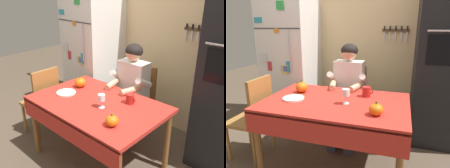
# 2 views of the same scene
# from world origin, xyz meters

# --- Properties ---
(back_wall_assembly) EXTENTS (3.70, 0.13, 2.60)m
(back_wall_assembly) POSITION_xyz_m (0.05, 1.35, 1.30)
(back_wall_assembly) COLOR #D1B784
(back_wall_assembly) RESTS_ON ground
(refrigerator) EXTENTS (0.68, 0.71, 1.80)m
(refrigerator) POSITION_xyz_m (-0.95, 0.96, 0.90)
(refrigerator) COLOR white
(refrigerator) RESTS_ON ground
(wall_oven) EXTENTS (0.60, 0.64, 2.10)m
(wall_oven) POSITION_xyz_m (1.05, 1.00, 1.05)
(wall_oven) COLOR black
(wall_oven) RESTS_ON ground
(dining_table) EXTENTS (1.40, 0.90, 0.74)m
(dining_table) POSITION_xyz_m (0.00, 0.08, 0.66)
(dining_table) COLOR brown
(dining_table) RESTS_ON ground
(chair_behind_person) EXTENTS (0.40, 0.40, 0.93)m
(chair_behind_person) POSITION_xyz_m (-0.02, 0.87, 0.51)
(chair_behind_person) COLOR brown
(chair_behind_person) RESTS_ON ground
(seated_person) EXTENTS (0.47, 0.55, 1.25)m
(seated_person) POSITION_xyz_m (-0.02, 0.68, 0.74)
(seated_person) COLOR #38384C
(seated_person) RESTS_ON ground
(chair_left_side) EXTENTS (0.40, 0.40, 0.93)m
(chair_left_side) POSITION_xyz_m (-0.90, 0.01, 0.51)
(chair_left_side) COLOR #9E6B33
(chair_left_side) RESTS_ON ground
(coffee_mug) EXTENTS (0.11, 0.09, 0.10)m
(coffee_mug) POSITION_xyz_m (0.27, 0.31, 0.79)
(coffee_mug) COLOR #B2231E
(coffee_mug) RESTS_ON dining_table
(wine_glass) EXTENTS (0.07, 0.07, 0.14)m
(wine_glass) POSITION_xyz_m (0.12, 0.05, 0.84)
(wine_glass) COLOR white
(wine_glass) RESTS_ON dining_table
(pumpkin_large) EXTENTS (0.12, 0.12, 0.12)m
(pumpkin_large) POSITION_xyz_m (0.42, -0.13, 0.79)
(pumpkin_large) COLOR orange
(pumpkin_large) RESTS_ON dining_table
(pumpkin_medium) EXTENTS (0.13, 0.13, 0.14)m
(pumpkin_medium) POSITION_xyz_m (-0.44, 0.25, 0.80)
(pumpkin_medium) COLOR orange
(pumpkin_medium) RESTS_ON dining_table
(serving_tray) EXTENTS (0.22, 0.22, 0.02)m
(serving_tray) POSITION_xyz_m (-0.42, 0.02, 0.75)
(serving_tray) COLOR silver
(serving_tray) RESTS_ON dining_table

